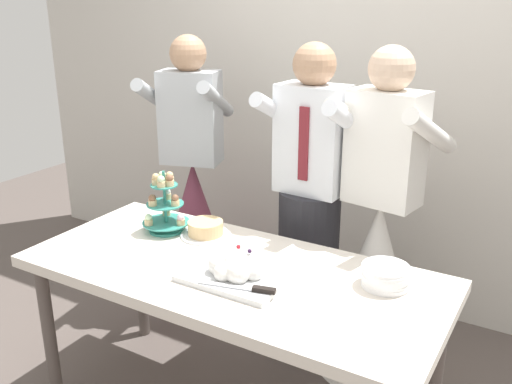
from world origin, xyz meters
TOP-DOWN VIEW (x-y plane):
  - rear_wall at (0.00, 1.43)m, footprint 5.20×0.10m
  - dessert_table at (0.00, 0.00)m, footprint 1.80×0.80m
  - cupcake_stand at (-0.49, 0.17)m, footprint 0.23×0.23m
  - main_cake_tray at (0.07, -0.07)m, footprint 0.43×0.31m
  - plate_stack at (0.61, 0.18)m, footprint 0.20×0.20m
  - round_cake at (-0.28, 0.22)m, footprint 0.24×0.24m
  - person_groom at (0.04, 0.68)m, footprint 0.48×0.51m
  - person_bride at (0.41, 0.70)m, footprint 0.56×0.56m
  - person_guest at (-0.80, 0.81)m, footprint 0.60×0.60m

SIDE VIEW (x-z plane):
  - person_bride at x=0.41m, z-range -0.25..1.41m
  - person_guest at x=-0.80m, z-range -0.25..1.41m
  - dessert_table at x=0.00m, z-range 0.31..1.09m
  - person_groom at x=0.04m, z-range -0.08..1.58m
  - round_cake at x=-0.28m, z-range 0.77..0.85m
  - main_cake_tray at x=0.07m, z-range 0.76..0.88m
  - plate_stack at x=0.61m, z-range 0.77..0.86m
  - cupcake_stand at x=-0.49m, z-range 0.75..1.06m
  - rear_wall at x=0.00m, z-range 0.00..2.90m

